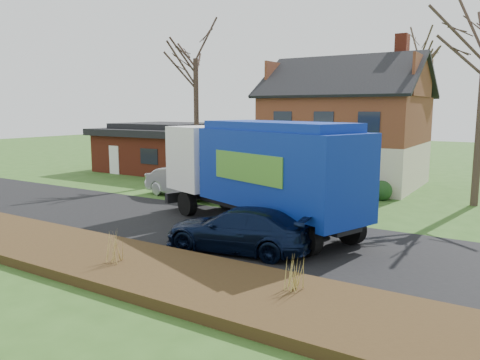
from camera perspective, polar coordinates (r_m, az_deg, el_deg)
The scene contains 12 objects.
ground at distance 19.89m, azimuth -6.93°, elevation -5.36°, with size 120.00×120.00×0.00m, color #2E531B.
road at distance 19.88m, azimuth -6.93°, elevation -5.33°, with size 80.00×7.00×0.02m, color black.
mulch_verge at distance 16.24m, azimuth -18.92°, elevation -8.45°, with size 80.00×3.50×0.30m, color #312210.
main_house at distance 30.79m, azimuth 11.85°, elevation 7.07°, with size 12.95×8.95×9.26m.
ranch_house at distance 37.09m, azimuth -8.76°, elevation 3.97°, with size 9.80×8.20×3.70m.
garbage_truck at distance 18.68m, azimuth 2.33°, elevation 1.56°, with size 10.40×5.97×4.32m.
silver_sedan at distance 25.83m, azimuth -6.70°, elevation -0.25°, with size 1.73×4.96×1.63m, color #A3A5AA.
navy_wagon at distance 15.97m, azimuth -0.20°, elevation -6.04°, with size 2.09×5.14×1.49m, color black.
tree_front_west at distance 31.72m, azimuth -5.47°, elevation 16.64°, with size 3.76×3.76×11.18m.
tree_back at distance 38.97m, azimuth 21.11°, elevation 15.96°, with size 3.83×3.83×12.13m.
grass_clump_mid at distance 14.39m, azimuth -14.95°, elevation -7.82°, with size 0.35×0.29×0.98m.
grass_clump_east at distance 11.91m, azimuth 6.45°, elevation -11.16°, with size 0.38×0.31×0.95m.
Camera 1 is at (12.21, -14.94, 4.81)m, focal length 35.00 mm.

